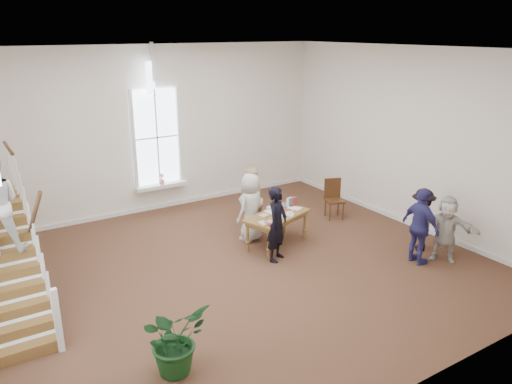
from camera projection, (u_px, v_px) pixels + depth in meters
ground at (240, 268)px, 10.65m from camera, size 10.00×10.00×0.00m
room_shell at (161, 195)px, 14.06m from camera, size 10.49×10.00×10.00m
library_table at (277, 218)px, 11.61m from camera, size 1.80×1.29×0.82m
police_officer at (277, 224)px, 10.81m from camera, size 0.73×0.67×1.68m
elderly_woman at (251, 207)px, 11.87m from camera, size 0.94×0.78×1.65m
person_yellow at (251, 199)px, 12.42m from camera, size 1.00×0.94×1.64m
woman_cluster_a at (421, 227)px, 10.65m from camera, size 0.49×1.02×1.69m
woman_cluster_b at (422, 220)px, 11.35m from camera, size 1.03×1.07×1.47m
woman_cluster_c at (446, 229)px, 10.82m from camera, size 1.16×1.36×1.48m
floor_plant at (175, 339)px, 7.31m from camera, size 1.19×1.12×1.08m
side_chair at (334, 196)px, 13.38m from camera, size 0.59×0.59×1.06m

